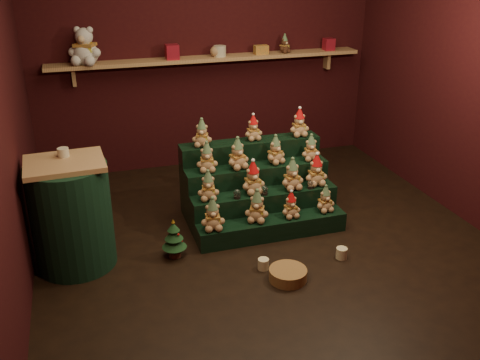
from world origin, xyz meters
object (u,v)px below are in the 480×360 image
object	(u,v)px
wicker_basket	(288,275)
brown_bear	(285,44)
snow_globe_a	(237,194)
mini_christmas_tree	(174,239)
side_table	(72,215)
snow_globe_b	(264,190)
mug_left	(263,264)
riser_tier_front	(272,228)
mug_right	(342,253)
white_bear	(84,41)
snow_globe_c	(310,185)

from	to	relation	value
wicker_basket	brown_bear	distance (m)	3.04
snow_globe_a	mini_christmas_tree	bearing A→B (deg)	-159.55
wicker_basket	side_table	bearing A→B (deg)	154.76
side_table	brown_bear	bearing A→B (deg)	32.46
snow_globe_b	brown_bear	distance (m)	2.15
snow_globe_b	mug_left	bearing A→B (deg)	-109.83
riser_tier_front	mug_right	xyz separation A→B (m)	(0.44, -0.53, -0.04)
mini_christmas_tree	mug_right	world-z (taller)	mini_christmas_tree
snow_globe_b	mug_right	size ratio (longest dim) A/B	0.92
mini_christmas_tree	mug_left	xyz separation A→B (m)	(0.67, -0.41, -0.13)
white_bear	brown_bear	bearing A→B (deg)	24.09
snow_globe_b	side_table	world-z (taller)	side_table
snow_globe_c	white_bear	distance (m)	2.78
snow_globe_c	white_bear	xyz separation A→B (m)	(-1.87, 1.69, 1.16)
snow_globe_c	mini_christmas_tree	world-z (taller)	snow_globe_c
snow_globe_b	mug_left	size ratio (longest dim) A/B	0.96
snow_globe_a	mug_right	distance (m)	1.06
mug_right	wicker_basket	size ratio (longest dim) A/B	0.32
snow_globe_b	mini_christmas_tree	world-z (taller)	snow_globe_b
white_bear	snow_globe_b	bearing A→B (deg)	-26.24
white_bear	mug_right	bearing A→B (deg)	-27.79
snow_globe_a	mini_christmas_tree	world-z (taller)	snow_globe_a
snow_globe_c	mini_christmas_tree	size ratio (longest dim) A/B	0.22
mug_right	wicker_basket	world-z (taller)	mug_right
riser_tier_front	snow_globe_c	size ratio (longest dim) A/B	17.69
brown_bear	side_table	bearing A→B (deg)	-168.92
white_bear	wicker_basket	bearing A→B (deg)	-38.75
snow_globe_a	snow_globe_b	xyz separation A→B (m)	(0.26, 0.00, 0.00)
mug_left	side_table	bearing A→B (deg)	159.46
brown_bear	mini_christmas_tree	bearing A→B (deg)	-156.06
snow_globe_b	mug_left	distance (m)	0.78
snow_globe_a	brown_bear	world-z (taller)	brown_bear
snow_globe_c	brown_bear	world-z (taller)	brown_bear
snow_globe_b	wicker_basket	xyz separation A→B (m)	(-0.10, -0.85, -0.36)
snow_globe_a	side_table	world-z (taller)	side_table
wicker_basket	white_bear	xyz separation A→B (m)	(-1.31, 2.55, 1.52)
mug_right	brown_bear	distance (m)	2.78
snow_globe_a	mug_right	bearing A→B (deg)	-43.44
mini_christmas_tree	wicker_basket	world-z (taller)	mini_christmas_tree
snow_globe_a	brown_bear	size ratio (longest dim) A/B	0.42
snow_globe_c	wicker_basket	xyz separation A→B (m)	(-0.56, -0.85, -0.35)
side_table	snow_globe_c	bearing A→B (deg)	-0.18
mug_right	brown_bear	size ratio (longest dim) A/B	0.46
side_table	brown_bear	size ratio (longest dim) A/B	4.45
white_bear	brown_bear	world-z (taller)	white_bear
mini_christmas_tree	white_bear	bearing A→B (deg)	104.66
snow_globe_b	mug_right	world-z (taller)	snow_globe_b
mug_right	snow_globe_b	bearing A→B (deg)	123.99
brown_bear	wicker_basket	bearing A→B (deg)	-134.23
mini_christmas_tree	mug_right	distance (m)	1.44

